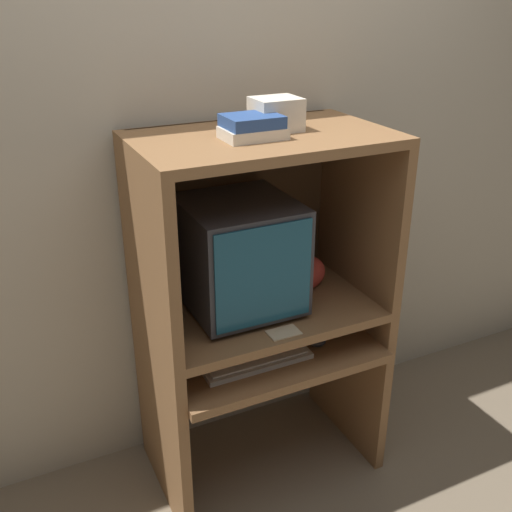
# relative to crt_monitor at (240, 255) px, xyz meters

# --- Properties ---
(ground_plane) EXTENTS (12.00, 12.00, 0.00)m
(ground_plane) POSITION_rel_crt_monitor_xyz_m (0.08, -0.30, -1.00)
(ground_plane) COLOR #756651
(wall_back) EXTENTS (6.00, 0.06, 2.60)m
(wall_back) POSITION_rel_crt_monitor_xyz_m (0.08, 0.32, 0.30)
(wall_back) COLOR #B2A893
(wall_back) RESTS_ON ground_plane
(desk_base) EXTENTS (0.91, 0.60, 0.62)m
(desk_base) POSITION_rel_crt_monitor_xyz_m (0.08, -0.06, -0.60)
(desk_base) COLOR brown
(desk_base) RESTS_ON ground_plane
(desk_monitor_shelf) EXTENTS (0.91, 0.56, 0.16)m
(desk_monitor_shelf) POSITION_rel_crt_monitor_xyz_m (0.08, -0.02, -0.26)
(desk_monitor_shelf) COLOR brown
(desk_monitor_shelf) RESTS_ON desk_base
(hutch_upper) EXTENTS (0.91, 0.56, 0.67)m
(hutch_upper) POSITION_rel_crt_monitor_xyz_m (0.08, 0.01, 0.21)
(hutch_upper) COLOR brown
(hutch_upper) RESTS_ON desk_monitor_shelf
(crt_monitor) EXTENTS (0.40, 0.42, 0.43)m
(crt_monitor) POSITION_rel_crt_monitor_xyz_m (0.00, 0.00, 0.00)
(crt_monitor) COLOR #333338
(crt_monitor) RESTS_ON desk_monitor_shelf
(keyboard) EXTENTS (0.42, 0.16, 0.03)m
(keyboard) POSITION_rel_crt_monitor_xyz_m (-0.01, -0.14, -0.37)
(keyboard) COLOR beige
(keyboard) RESTS_ON desk_base
(mouse) EXTENTS (0.07, 0.05, 0.03)m
(mouse) POSITION_rel_crt_monitor_xyz_m (0.26, -0.16, -0.37)
(mouse) COLOR #28282B
(mouse) RESTS_ON desk_base
(snack_bag) EXTENTS (0.17, 0.13, 0.14)m
(snack_bag) POSITION_rel_crt_monitor_xyz_m (0.30, 0.03, -0.15)
(snack_bag) COLOR #BC382D
(snack_bag) RESTS_ON desk_monitor_shelf
(book_stack) EXTENTS (0.21, 0.15, 0.08)m
(book_stack) POSITION_rel_crt_monitor_xyz_m (0.02, -0.07, 0.49)
(book_stack) COLOR beige
(book_stack) RESTS_ON hutch_upper
(paper_card) EXTENTS (0.12, 0.08, 0.00)m
(paper_card) POSITION_rel_crt_monitor_xyz_m (0.06, -0.24, -0.22)
(paper_card) COLOR #CCB28C
(paper_card) RESTS_ON desk_monitor_shelf
(storage_box) EXTENTS (0.16, 0.14, 0.11)m
(storage_box) POSITION_rel_crt_monitor_xyz_m (0.15, 0.01, 0.51)
(storage_box) COLOR beige
(storage_box) RESTS_ON hutch_upper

